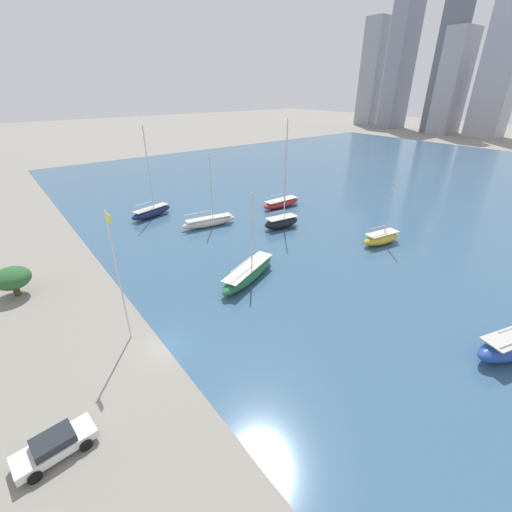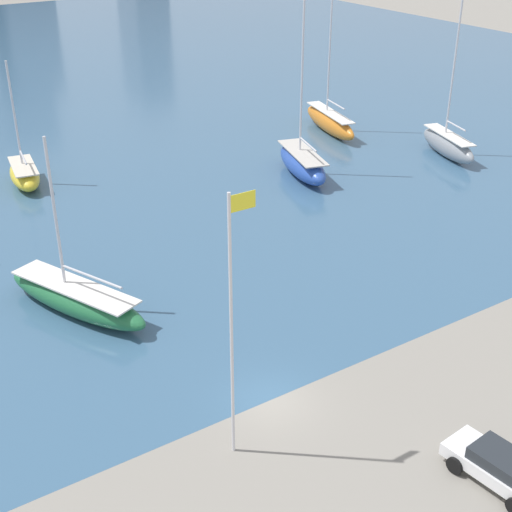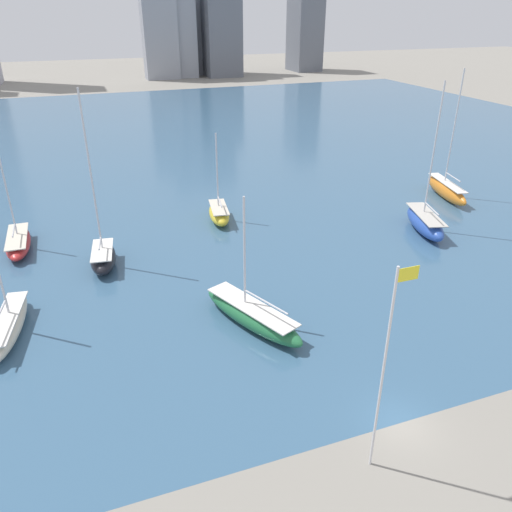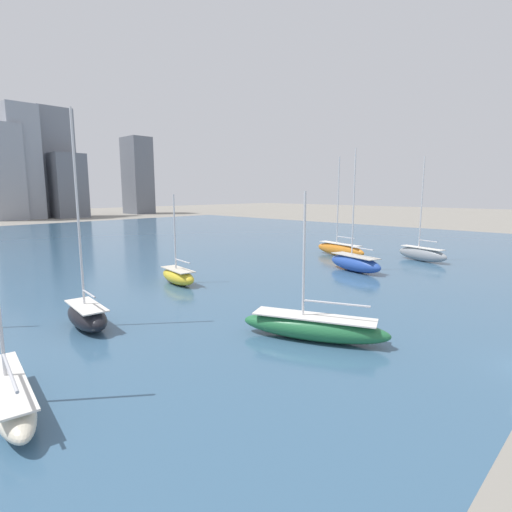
% 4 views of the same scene
% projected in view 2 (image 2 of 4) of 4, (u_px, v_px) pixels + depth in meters
% --- Properties ---
extents(ground_plane, '(500.00, 500.00, 0.00)m').
position_uv_depth(ground_plane, '(270.00, 400.00, 35.09)').
color(ground_plane, gray).
extents(flag_pole, '(1.24, 0.14, 12.49)m').
position_uv_depth(flag_pole, '(232.00, 323.00, 28.90)').
color(flag_pole, silver).
rests_on(flag_pole, ground_plane).
extents(sailboat_green, '(6.40, 10.85, 10.69)m').
position_uv_depth(sailboat_green, '(76.00, 298.00, 41.91)').
color(sailboat_green, '#236B3D').
rests_on(sailboat_green, harbor_water).
extents(sailboat_yellow, '(3.28, 6.82, 10.32)m').
position_uv_depth(sailboat_yellow, '(24.00, 174.00, 59.84)').
color(sailboat_yellow, yellow).
rests_on(sailboat_yellow, harbor_water).
extents(sailboat_gray, '(4.17, 8.72, 15.86)m').
position_uv_depth(sailboat_gray, '(448.00, 144.00, 66.16)').
color(sailboat_gray, gray).
rests_on(sailboat_gray, harbor_water).
extents(sailboat_orange, '(4.01, 10.51, 16.24)m').
position_uv_depth(sailboat_orange, '(330.00, 121.00, 72.59)').
color(sailboat_orange, orange).
rests_on(sailboat_orange, harbor_water).
extents(sailboat_blue, '(4.93, 9.30, 16.26)m').
position_uv_depth(sailboat_blue, '(302.00, 163.00, 61.67)').
color(sailboat_blue, '#284CA8').
rests_on(sailboat_blue, harbor_water).
extents(parked_sedan_white, '(2.60, 4.92, 1.54)m').
position_uv_depth(parked_sedan_white, '(500.00, 467.00, 29.94)').
color(parked_sedan_white, white).
rests_on(parked_sedan_white, ground_plane).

